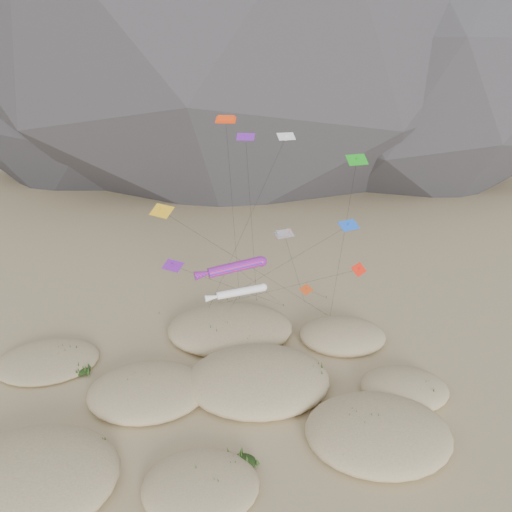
{
  "coord_description": "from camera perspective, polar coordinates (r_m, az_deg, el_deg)",
  "views": [
    {
      "loc": [
        -2.11,
        -41.16,
        33.66
      ],
      "look_at": [
        1.45,
        12.0,
        12.71
      ],
      "focal_mm": 35.0,
      "sensor_mm": 36.0,
      "label": 1
    }
  ],
  "objects": [
    {
      "name": "multi_parafoil",
      "position": [
        53.52,
        3.31,
        2.39
      ],
      "size": [
        6.49,
        17.02,
        16.86
      ],
      "color": "#FF221A",
      "rests_on": "ground"
    },
    {
      "name": "rainbow_tube_kite",
      "position": [
        57.49,
        -2.64,
        -1.33
      ],
      "size": [
        11.66,
        14.9,
        12.37
      ],
      "color": "#FA1A45",
      "rests_on": "ground"
    },
    {
      "name": "white_tube_kite",
      "position": [
        56.21,
        -2.1,
        -4.17
      ],
      "size": [
        7.12,
        12.61,
        10.07
      ],
      "color": "white",
      "rests_on": "ground"
    },
    {
      "name": "dune_grass",
      "position": [
        55.5,
        -2.61,
        -14.83
      ],
      "size": [
        42.2,
        26.39,
        1.49
      ],
      "color": "black",
      "rests_on": "ground"
    },
    {
      "name": "ground",
      "position": [
        53.21,
        -0.73,
        -17.77
      ],
      "size": [
        500.0,
        500.0,
        0.0
      ],
      "primitive_type": "plane",
      "color": "#CCB789",
      "rests_on": "ground"
    },
    {
      "name": "orange_parafoil",
      "position": [
        59.07,
        -3.45,
        14.94
      ],
      "size": [
        2.84,
        10.07,
        27.84
      ],
      "color": "#EE3A0C",
      "rests_on": "ground"
    },
    {
      "name": "dunes",
      "position": [
        55.72,
        -3.82,
        -14.85
      ],
      "size": [
        51.13,
        38.23,
        3.71
      ],
      "color": "#CCB789",
      "rests_on": "ground"
    },
    {
      "name": "delta_kites",
      "position": [
        55.57,
        2.0,
        4.36
      ],
      "size": [
        24.19,
        21.63,
        26.4
      ],
      "color": "#169218",
      "rests_on": "ground"
    },
    {
      "name": "kite_stakes",
      "position": [
        73.18,
        -0.62,
        -5.78
      ],
      "size": [
        24.86,
        6.39,
        0.3
      ],
      "color": "#3F2D1E",
      "rests_on": "ground"
    }
  ]
}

